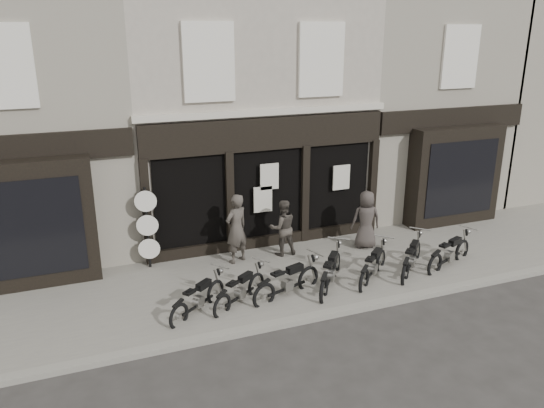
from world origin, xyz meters
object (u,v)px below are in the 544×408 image
object	(u,v)px
motorcycle_6	(449,255)
man_right	(366,220)
motorcycle_5	(411,260)
man_centre	(283,228)
advert_sign_post	(148,232)
motorcycle_0	(199,301)
motorcycle_3	(331,274)
man_left	(236,229)
motorcycle_1	(240,292)
motorcycle_2	(288,284)
motorcycle_4	(373,268)

from	to	relation	value
motorcycle_6	man_right	world-z (taller)	man_right
motorcycle_5	motorcycle_6	world-z (taller)	motorcycle_5
man_centre	advert_sign_post	world-z (taller)	advert_sign_post
motorcycle_0	man_centre	xyz separation A→B (m)	(2.98, 2.27, 0.56)
man_centre	man_right	size ratio (longest dim) A/B	0.94
motorcycle_3	man_left	world-z (taller)	man_left
man_centre	man_right	xyz separation A→B (m)	(2.45, -0.38, 0.05)
man_left	advert_sign_post	world-z (taller)	advert_sign_post
motorcycle_6	motorcycle_1	bearing A→B (deg)	157.59
motorcycle_6	man_left	xyz separation A→B (m)	(-5.30, 2.27, 0.69)
motorcycle_2	man_right	world-z (taller)	man_right
man_left	man_right	size ratio (longest dim) A/B	1.13
man_left	man_centre	bearing A→B (deg)	156.56
man_centre	man_right	distance (m)	2.48
man_left	man_centre	xyz separation A→B (m)	(1.36, 0.02, -0.16)
motorcycle_3	man_left	bearing A→B (deg)	77.88
motorcycle_2	motorcycle_0	bearing A→B (deg)	160.57
advert_sign_post	motorcycle_4	bearing A→B (deg)	-15.62
motorcycle_0	motorcycle_3	xyz separation A→B (m)	(3.37, 0.07, 0.05)
motorcycle_4	motorcycle_5	distance (m)	1.18
motorcycle_4	motorcycle_1	bearing A→B (deg)	139.08
man_right	man_left	bearing A→B (deg)	8.81
motorcycle_0	motorcycle_6	world-z (taller)	motorcycle_6
motorcycle_2	motorcycle_6	world-z (taller)	motorcycle_6
motorcycle_3	motorcycle_5	distance (m)	2.38
motorcycle_6	advert_sign_post	bearing A→B (deg)	138.26
motorcycle_2	motorcycle_5	world-z (taller)	motorcycle_5
motorcycle_0	advert_sign_post	size ratio (longest dim) A/B	0.69
motorcycle_5	advert_sign_post	size ratio (longest dim) A/B	0.72
man_centre	advert_sign_post	bearing A→B (deg)	-3.06
motorcycle_2	man_centre	xyz separation A→B (m)	(0.80, 2.29, 0.53)
motorcycle_3	man_centre	world-z (taller)	man_centre
man_left	man_right	xyz separation A→B (m)	(3.81, -0.36, -0.11)
motorcycle_2	man_right	xyz separation A→B (m)	(3.25, 1.91, 0.58)
motorcycle_3	man_left	distance (m)	2.88
motorcycle_0	man_centre	distance (m)	3.79
motorcycle_0	man_left	distance (m)	2.87
man_left	man_right	distance (m)	3.83
motorcycle_2	man_left	distance (m)	2.44
motorcycle_0	motorcycle_4	world-z (taller)	motorcycle_4
motorcycle_1	motorcycle_3	size ratio (longest dim) A/B	0.92
man_right	motorcycle_2	bearing A→B (deg)	44.71
motorcycle_3	man_right	size ratio (longest dim) A/B	1.06
man_centre	man_right	world-z (taller)	man_right
motorcycle_3	advert_sign_post	bearing A→B (deg)	95.70
man_left	man_right	world-z (taller)	man_left
motorcycle_0	motorcycle_2	distance (m)	2.18
man_centre	motorcycle_5	bearing A→B (deg)	145.64
motorcycle_0	advert_sign_post	xyz separation A→B (m)	(-0.67, 2.74, 0.78)
motorcycle_5	motorcycle_6	bearing A→B (deg)	-46.92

